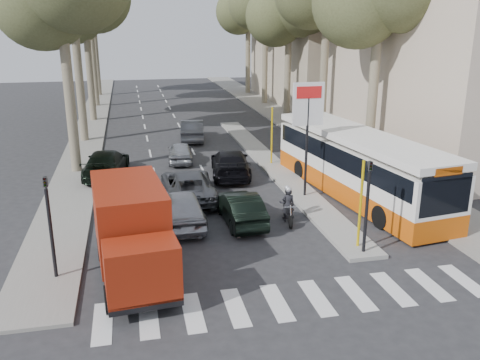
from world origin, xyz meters
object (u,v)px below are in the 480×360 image
object	(u,v)px
motorcycle	(287,205)
city_bus	(357,163)
silver_hatchback	(182,207)
dark_hatchback	(240,208)
red_truck	(132,231)

from	to	relation	value
motorcycle	city_bus	bearing A→B (deg)	37.07
silver_hatchback	dark_hatchback	bearing A→B (deg)	170.86
silver_hatchback	motorcycle	distance (m)	4.53
silver_hatchback	dark_hatchback	distance (m)	2.49
city_bus	motorcycle	xyz separation A→B (m)	(-4.27, -2.38, -0.95)
red_truck	dark_hatchback	bearing A→B (deg)	34.82
motorcycle	red_truck	bearing A→B (deg)	-143.14
dark_hatchback	red_truck	world-z (taller)	red_truck
silver_hatchback	city_bus	distance (m)	8.98
dark_hatchback	red_truck	xyz separation A→B (m)	(-4.53, -3.86, 0.96)
city_bus	red_truck	bearing A→B (deg)	-158.46
city_bus	motorcycle	bearing A→B (deg)	-158.33
motorcycle	dark_hatchback	bearing A→B (deg)	-178.80
red_truck	motorcycle	distance (m)	7.55
red_truck	city_bus	distance (m)	12.38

